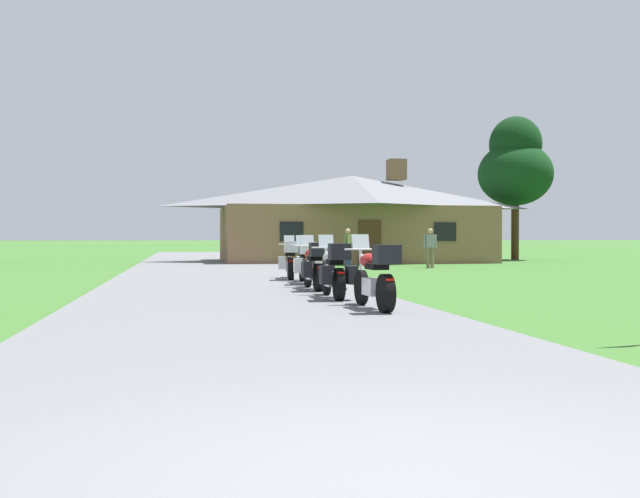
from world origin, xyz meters
TOP-DOWN VIEW (x-y plane):
  - ground_plane at (0.00, 20.00)m, footprint 500.00×500.00m
  - asphalt_driveway at (0.00, 18.00)m, footprint 6.40×80.00m
  - motorcycle_red_nearest_to_camera at (2.16, 8.58)m, footprint 0.66×2.08m
  - motorcycle_silver_second_in_row at (1.92, 10.85)m, footprint 0.73×2.08m
  - motorcycle_red_third_in_row at (1.95, 13.31)m, footprint 0.72×2.08m
  - motorcycle_blue_fourth_in_row at (2.13, 15.62)m, footprint 0.77×2.08m
  - motorcycle_green_farthest_in_row at (2.01, 17.67)m, footprint 0.85×2.08m
  - stone_lodge at (7.61, 33.61)m, footprint 14.24×7.84m
  - bystander_olive_shirt_near_lodge at (5.73, 26.41)m, footprint 0.43×0.41m
  - bystander_gray_shirt_beside_signpost at (9.07, 25.51)m, footprint 0.55×0.26m
  - tree_right_of_lodge at (17.54, 35.17)m, footprint 4.24×4.24m

SIDE VIEW (x-z plane):
  - ground_plane at x=0.00m, z-range 0.00..0.00m
  - asphalt_driveway at x=0.00m, z-range 0.00..0.06m
  - motorcycle_silver_second_in_row at x=1.92m, z-range -0.04..1.26m
  - motorcycle_red_third_in_row at x=1.95m, z-range -0.04..1.26m
  - motorcycle_blue_fourth_in_row at x=2.13m, z-range -0.04..1.26m
  - motorcycle_green_farthest_in_row at x=2.01m, z-range -0.04..1.26m
  - motorcycle_red_nearest_to_camera at x=2.16m, z-range -0.03..1.27m
  - bystander_olive_shirt_near_lodge at x=5.73m, z-range 0.10..1.76m
  - bystander_gray_shirt_beside_signpost at x=9.07m, z-range 0.10..1.76m
  - stone_lodge at x=7.61m, z-range -0.38..5.04m
  - tree_right_of_lodge at x=17.54m, z-range 1.30..9.48m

